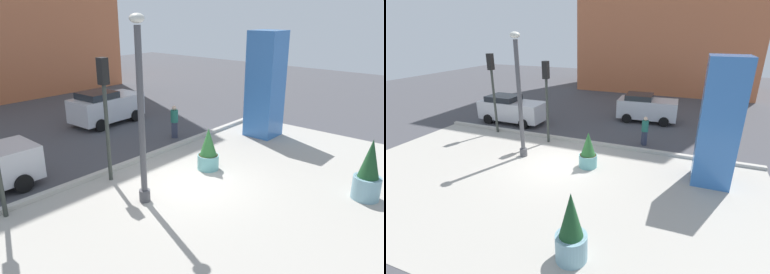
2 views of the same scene
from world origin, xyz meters
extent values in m
plane|color=#47474C|center=(0.00, 4.00, 0.00)|extent=(60.00, 60.00, 0.00)
cube|color=#ADA89E|center=(0.00, -2.00, 0.00)|extent=(18.00, 10.00, 0.02)
cube|color=#B7B2A8|center=(0.00, 3.12, 0.08)|extent=(18.00, 0.24, 0.16)
cylinder|color=#4C4C51|center=(-1.94, 0.37, 0.20)|extent=(0.36, 0.36, 0.40)
cylinder|color=#4C4C51|center=(-1.94, 0.37, 2.76)|extent=(0.20, 0.20, 5.51)
ellipsoid|color=silver|center=(-1.94, 0.37, 5.69)|extent=(0.44, 0.44, 0.28)
cube|color=#3870BC|center=(6.55, 1.07, 2.52)|extent=(1.43, 1.43, 5.05)
cylinder|color=#6BB2B2|center=(1.44, 0.45, 0.30)|extent=(0.83, 0.83, 0.60)
cylinder|color=#382819|center=(1.44, 0.45, 0.58)|extent=(0.76, 0.76, 0.04)
cone|color=#2D6B33|center=(1.44, 0.45, 1.13)|extent=(0.66, 0.66, 1.07)
cylinder|color=#7AA8B7|center=(2.93, -4.97, 0.39)|extent=(0.88, 0.88, 0.78)
cylinder|color=#382819|center=(2.93, -4.97, 0.76)|extent=(0.81, 0.81, 0.04)
cone|color=#1E4C28|center=(2.93, -4.97, 1.43)|extent=(0.66, 0.66, 1.30)
cylinder|color=#333833|center=(-1.66, 2.52, 1.76)|extent=(0.14, 0.14, 3.52)
cube|color=black|center=(-1.66, 2.52, 3.97)|extent=(0.28, 0.32, 0.90)
sphere|color=red|center=(-1.66, 2.69, 3.70)|extent=(0.18, 0.18, 0.18)
cylinder|color=#333833|center=(-5.34, 2.82, 1.88)|extent=(0.14, 0.14, 3.77)
cube|color=black|center=(-5.34, 2.82, 4.22)|extent=(0.28, 0.32, 0.90)
sphere|color=red|center=(-5.34, 2.99, 4.22)|extent=(0.18, 0.18, 0.18)
cube|color=silver|center=(-5.57, 4.88, 0.86)|extent=(4.46, 1.87, 1.18)
cube|color=#1E2328|center=(-6.23, 4.89, 1.63)|extent=(2.02, 1.62, 0.35)
cylinder|color=black|center=(-4.18, 5.77, 0.32)|extent=(0.64, 0.23, 0.64)
cylinder|color=black|center=(-4.20, 3.96, 0.32)|extent=(0.64, 0.23, 0.64)
cylinder|color=black|center=(-6.93, 5.81, 0.32)|extent=(0.64, 0.23, 0.64)
cylinder|color=black|center=(-6.96, 4.00, 0.32)|extent=(0.64, 0.23, 0.64)
cube|color=silver|center=(2.78, 8.61, 0.88)|extent=(3.97, 2.03, 1.22)
cube|color=#1E2328|center=(2.20, 8.59, 1.66)|extent=(1.82, 1.72, 0.34)
cylinder|color=black|center=(3.95, 9.60, 0.32)|extent=(0.65, 0.24, 0.64)
cylinder|color=black|center=(4.03, 7.72, 0.32)|extent=(0.65, 0.24, 0.64)
cylinder|color=black|center=(1.54, 9.51, 0.32)|extent=(0.65, 0.24, 0.64)
cylinder|color=black|center=(1.61, 7.63, 0.32)|extent=(0.65, 0.24, 0.64)
cube|color=#33384C|center=(3.37, 4.08, 0.40)|extent=(0.33, 0.34, 0.79)
cylinder|color=#236656|center=(3.37, 4.08, 1.09)|extent=(0.51, 0.51, 0.59)
sphere|color=beige|center=(3.37, 4.08, 1.49)|extent=(0.21, 0.21, 0.21)
camera|label=1|loc=(-9.14, -7.92, 5.88)|focal=35.00mm
camera|label=2|loc=(5.36, -10.52, 5.85)|focal=26.35mm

